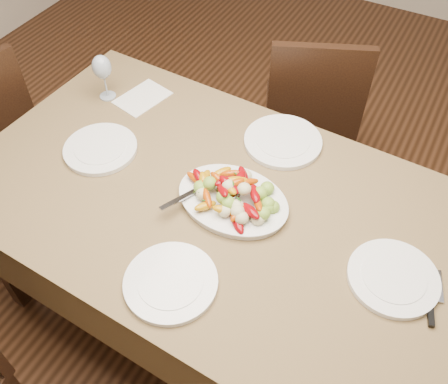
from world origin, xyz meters
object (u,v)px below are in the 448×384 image
plate_right (393,278)px  serving_platter (233,201)px  plate_near (171,282)px  dining_table (224,266)px  chair_far (309,110)px  plate_left (101,149)px  plate_far (283,141)px  wine_glass (104,76)px

plate_right → serving_platter: bearing=176.7°
serving_platter → plate_near: size_ratio=1.34×
serving_platter → dining_table: bearing=-146.7°
plate_right → plate_near: (-0.57, -0.33, 0.00)m
chair_far → plate_left: bearing=38.9°
plate_right → plate_far: bearing=144.1°
wine_glass → plate_left: bearing=-57.3°
dining_table → wine_glass: wine_glass is taller
chair_far → dining_table: bearing=68.8°
serving_platter → plate_near: (-0.01, -0.36, -0.00)m
plate_near → wine_glass: bearing=138.6°
plate_right → wine_glass: size_ratio=1.32×
chair_far → serving_platter: bearing=70.4°
plate_right → plate_near: size_ratio=0.97×
plate_far → wine_glass: size_ratio=1.42×
dining_table → chair_far: bearing=92.3°
serving_platter → plate_near: 0.36m
plate_left → plate_near: (0.53, -0.35, 0.00)m
plate_left → plate_right: (1.10, -0.02, 0.00)m
wine_glass → plate_far: bearing=6.8°
plate_left → wine_glass: wine_glass is taller
chair_far → wine_glass: 1.01m
serving_platter → plate_near: bearing=-92.4°
dining_table → chair_far: 0.94m
serving_platter → plate_left: bearing=-179.2°
serving_platter → plate_near: serving_platter is taller
chair_far → plate_near: bearing=68.6°
dining_table → chair_far: chair_far is taller
wine_glass → dining_table: bearing=-21.8°
dining_table → plate_left: size_ratio=6.82×
plate_right → plate_near: 0.66m
chair_far → wine_glass: wine_glass is taller
dining_table → serving_platter: 0.39m
plate_far → plate_near: 0.71m
plate_right → plate_far: same height
chair_far → plate_far: chair_far is taller
chair_far → plate_right: bearing=99.4°
dining_table → plate_left: bearing=179.1°
dining_table → chair_far: (-0.04, 0.94, 0.10)m
plate_left → plate_far: 0.68m
wine_glass → plate_near: bearing=-41.4°
dining_table → wine_glass: size_ratio=8.98×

